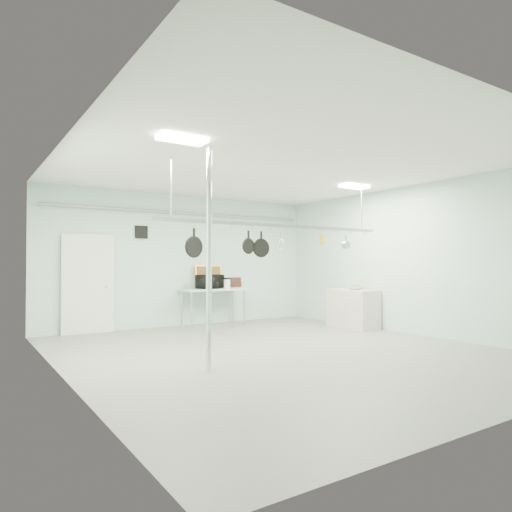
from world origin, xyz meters
TOP-DOWN VIEW (x-y plane):
  - floor at (0.00, 0.00)m, footprint 8.00×8.00m
  - ceiling at (0.00, 0.00)m, footprint 7.00×8.00m
  - back_wall at (0.00, 3.99)m, footprint 7.00×0.02m
  - right_wall at (3.49, 0.00)m, footprint 0.02×8.00m
  - door at (-2.30, 3.94)m, footprint 1.10×0.10m
  - wall_vent at (-1.10, 3.97)m, footprint 0.30×0.04m
  - conduit_pipe at (0.00, 3.90)m, footprint 6.60×0.07m
  - chrome_pole at (-1.70, -0.60)m, footprint 0.08×0.08m
  - prep_table at (0.60, 3.60)m, footprint 1.60×0.70m
  - side_cabinet at (3.15, 1.40)m, footprint 0.60×1.20m
  - pot_rack at (0.20, 0.30)m, footprint 4.80×0.06m
  - light_panel_left at (-2.20, -0.80)m, footprint 0.65×0.30m
  - light_panel_right at (2.40, 0.60)m, footprint 0.65×0.30m
  - microwave at (0.47, 3.54)m, footprint 0.73×0.62m
  - coffee_canister at (0.90, 3.47)m, footprint 0.20×0.20m
  - painting_large at (0.63, 3.90)m, footprint 0.79×0.17m
  - painting_small at (1.42, 3.90)m, footprint 0.30×0.09m
  - fruit_bowl at (3.18, 1.36)m, footprint 0.41×0.41m
  - skillet_left at (-1.51, 0.30)m, footprint 0.35×0.13m
  - skillet_mid at (-0.47, 0.30)m, footprint 0.28×0.11m
  - skillet_right at (-0.20, 0.30)m, footprint 0.33×0.09m
  - whisk at (0.22, 0.30)m, footprint 0.19×0.19m
  - grater at (1.21, 0.30)m, footprint 0.09×0.05m
  - saucepan at (1.85, 0.30)m, footprint 0.17×0.13m
  - fruit_cluster at (3.18, 1.36)m, footprint 0.24×0.24m

SIDE VIEW (x-z plane):
  - floor at x=0.00m, z-range 0.00..0.00m
  - side_cabinet at x=3.15m, z-range 0.00..0.90m
  - prep_table at x=0.60m, z-range 0.38..1.28m
  - fruit_bowl at x=3.18m, z-range 0.90..0.99m
  - fruit_cluster at x=3.18m, z-range 0.94..1.03m
  - coffee_canister at x=0.90m, z-range 0.91..1.13m
  - painting_small at x=1.42m, z-range 0.90..1.16m
  - door at x=-2.30m, z-range -0.05..2.15m
  - microwave at x=0.47m, z-range 0.91..1.24m
  - painting_large at x=0.63m, z-range 0.90..1.49m
  - back_wall at x=0.00m, z-range 0.00..3.20m
  - right_wall at x=3.49m, z-range 0.00..3.20m
  - chrome_pole at x=-1.70m, z-range 0.00..3.20m
  - skillet_left at x=-1.51m, z-range 1.61..2.09m
  - skillet_right at x=-0.20m, z-range 1.62..2.09m
  - skillet_mid at x=-0.47m, z-range 1.70..2.09m
  - whisk at x=0.22m, z-range 1.78..2.09m
  - saucepan at x=1.85m, z-range 1.81..2.09m
  - grater at x=1.21m, z-range 1.87..2.09m
  - pot_rack at x=0.20m, z-range 1.73..2.73m
  - wall_vent at x=-1.10m, z-range 2.10..2.40m
  - conduit_pipe at x=0.00m, z-range 2.71..2.79m
  - light_panel_left at x=-2.20m, z-range 3.14..3.19m
  - light_panel_right at x=2.40m, z-range 3.14..3.19m
  - ceiling at x=0.00m, z-range 3.18..3.20m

